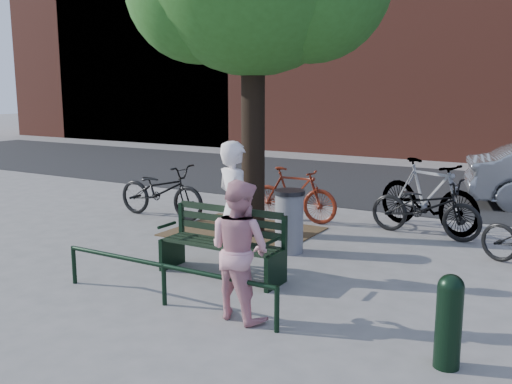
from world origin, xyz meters
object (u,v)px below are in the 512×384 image
Objects in this scene: park_bench at (224,241)px; bollard at (449,318)px; person_left at (235,209)px; bicycle_c at (425,207)px; person_right at (239,250)px; litter_bin at (289,221)px.

park_bench is 3.40m from bollard.
park_bench is 0.95× the size of person_left.
person_left is 0.95× the size of bicycle_c.
bicycle_c is at bearing 62.29° from park_bench.
person_right is at bearing 179.15° from bollard.
person_left is 1.46m from person_right.
person_right is 2.65m from litter_bin.
person_right is 0.80× the size of bicycle_c.
person_right is at bearing 153.25° from person_left.
person_left is at bearing 160.19° from bicycle_c.
bollard is 4.84m from bicycle_c.
litter_bin is 0.51× the size of bicycle_c.
person_right is 1.75× the size of bollard.
bollard is 3.90m from litter_bin.
bollard is 0.90× the size of litter_bin.
person_right is (0.95, -1.13, 0.30)m from park_bench.
person_right reaches higher than park_bench.
park_bench is 1.44m from litter_bin.
park_bench is 1.12× the size of person_right.
person_left reaches higher than bollard.
bicycle_c is at bearing -87.79° from person_left.
person_left is 1.87× the size of litter_bin.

